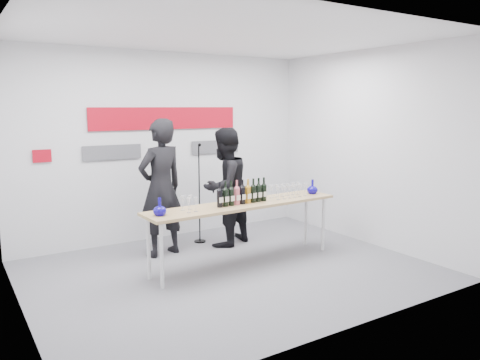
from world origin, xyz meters
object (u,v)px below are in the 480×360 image
at_px(mic_stand, 200,212).
at_px(presenter_left, 161,188).
at_px(tasting_table, 244,208).
at_px(presenter_right, 225,187).

bearing_deg(mic_stand, presenter_left, -137.35).
xyz_separation_m(tasting_table, presenter_right, (0.24, 0.91, 0.13)).
distance_m(tasting_table, presenter_right, 0.95).
relative_size(presenter_right, mic_stand, 1.15).
height_order(tasting_table, presenter_left, presenter_left).
distance_m(presenter_left, presenter_right, 1.03).
bearing_deg(presenter_right, mic_stand, -72.76).
bearing_deg(tasting_table, presenter_right, 73.22).
bearing_deg(presenter_right, presenter_left, -25.17).
distance_m(presenter_right, mic_stand, 0.60).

